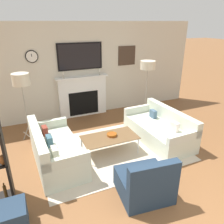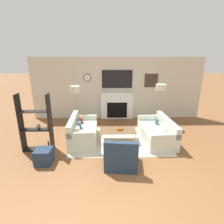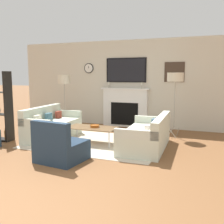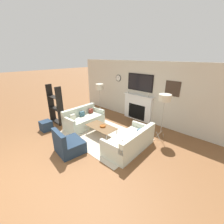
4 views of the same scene
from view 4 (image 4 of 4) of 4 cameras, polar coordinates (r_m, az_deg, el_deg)
The scene contains 12 objects.
ground_plane at distance 4.76m, azimuth -31.19°, elevation -20.46°, with size 60.00×60.00×0.00m, color brown.
fireplace_wall at distance 7.06m, azimuth 10.50°, elevation 6.75°, with size 7.49×0.28×2.70m.
area_rug at distance 5.85m, azimuth -3.13°, elevation -9.01°, with size 3.11×2.20×0.01m.
couch_left at distance 6.59m, azimuth -10.70°, elevation -2.96°, with size 0.90×1.70×0.81m.
couch_right at distance 5.01m, azimuth 6.93°, elevation -11.26°, with size 0.96×1.86×0.74m.
armchair at distance 5.03m, azimuth -16.29°, elevation -11.97°, with size 0.89×0.86×0.80m.
coffee_table at distance 5.70m, azimuth -4.17°, elevation -5.74°, with size 1.19×0.63×0.39m.
decorative_bowl at distance 5.66m, azimuth -3.53°, elevation -5.36°, with size 0.22×0.22×0.06m.
floor_lamp_left at distance 7.33m, azimuth -4.78°, elevation 9.39°, with size 0.38×0.38×1.64m.
floor_lamp_right at distance 5.38m, azimuth 19.50°, elevation 4.90°, with size 0.42×0.42×1.69m.
shelf_unit at distance 7.13m, azimuth -20.66°, elevation 2.12°, with size 0.88×0.28×1.72m.
ottoman at distance 6.75m, azimuth -23.83°, elevation -4.78°, with size 0.42×0.42×0.40m.
Camera 4 is at (3.72, -0.57, 2.90)m, focal length 24.00 mm.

